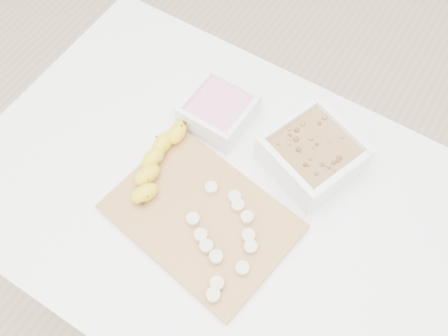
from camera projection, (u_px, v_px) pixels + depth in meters
The scene contains 7 objects.
ground at pixel (219, 291), 1.65m from camera, with size 3.50×3.50×0.00m, color #C6AD89.
table at pixel (217, 213), 1.08m from camera, with size 1.00×0.70×0.75m.
bowl_yogurt at pixel (219, 110), 1.05m from camera, with size 0.14×0.14×0.06m.
bowl_granola at pixel (313, 154), 0.99m from camera, with size 0.21×0.21×0.08m.
cutting_board at pixel (202, 217), 0.96m from camera, with size 0.34×0.24×0.01m, color #B37845.
banana at pixel (157, 163), 0.99m from camera, with size 0.05×0.20×0.03m, color yellow, non-canonical shape.
banana_slices at pixel (225, 237), 0.93m from camera, with size 0.16×0.21×0.02m.
Camera 1 is at (0.24, -0.36, 1.65)m, focal length 40.00 mm.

